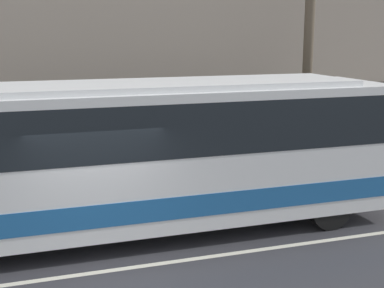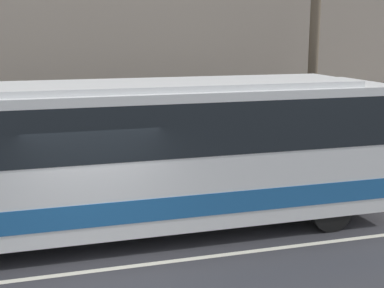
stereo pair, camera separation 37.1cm
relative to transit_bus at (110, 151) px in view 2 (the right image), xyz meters
name	(u,v)px [view 2 (the right image)]	position (x,y,z in m)	size (l,w,h in m)	color
ground_plane	(100,270)	(-0.47, -1.70, -1.82)	(60.00, 60.00, 0.00)	#333338
sidewalk	(76,186)	(-0.47, 3.65, -1.73)	(60.00, 2.71, 0.17)	gray
building_facade	(64,10)	(-0.47, 5.15, 3.03)	(60.00, 0.35, 10.05)	gray
lane_stripe	(100,270)	(-0.47, -1.70, -1.81)	(54.00, 0.14, 0.01)	beige
transit_bus	(110,151)	(0.00, 0.00, 0.00)	(12.36, 2.57, 3.22)	white
utility_pole_near	(313,60)	(6.16, 2.78, 1.63)	(0.28, 0.28, 6.56)	brown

